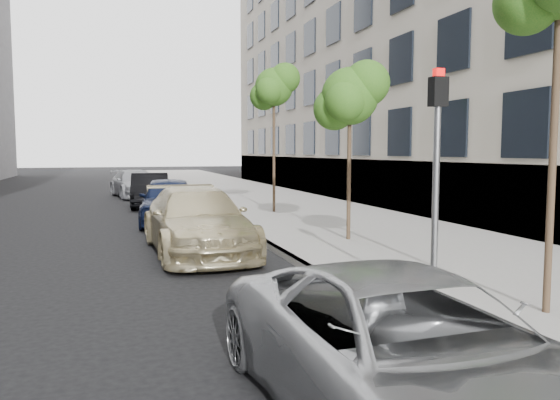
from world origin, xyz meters
name	(u,v)px	position (x,y,z in m)	size (l,w,h in m)	color
sidewalk	(243,193)	(4.30, 24.00, 0.07)	(6.40, 72.00, 0.14)	gray
curb	(184,195)	(1.18, 24.00, 0.07)	(0.15, 72.00, 0.14)	#9E9B93
tree_mid	(351,96)	(3.23, 8.00, 3.67)	(1.74, 1.54, 4.39)	#38281C
tree_far	(275,87)	(3.23, 14.50, 4.60)	(1.70, 1.50, 5.31)	#38281C
signal_pole	(437,158)	(2.10, 2.54, 2.23)	(0.24, 0.18, 3.37)	#939699
minivan	(408,354)	(-0.10, -0.49, 0.65)	(2.15, 4.67, 1.30)	#A8AAAD
suv	(197,221)	(-0.58, 7.97, 0.74)	(2.08, 5.12, 1.49)	#C8BA8E
sedan_blue	(169,200)	(-0.67, 13.35, 0.76)	(1.78, 4.43, 1.51)	#0F1733
sedan_black	(150,190)	(-0.89, 18.96, 0.71)	(1.50, 4.30, 1.42)	black
sedan_rear	(135,184)	(-1.29, 24.08, 0.69)	(1.93, 4.74, 1.38)	gray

